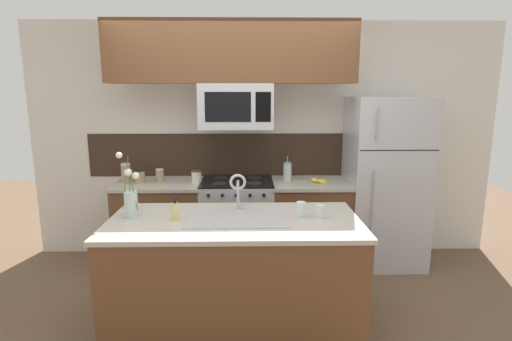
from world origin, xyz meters
TOP-DOWN VIEW (x-y plane):
  - ground_plane at (0.00, 0.00)m, footprint 10.00×10.00m
  - rear_partition at (0.30, 1.28)m, footprint 5.20×0.10m
  - splash_band at (0.00, 1.22)m, footprint 3.34×0.01m
  - back_counter_left at (-0.82, 0.90)m, footprint 0.92×0.65m
  - back_counter_right at (0.78, 0.90)m, footprint 0.83×0.65m
  - stove_range at (0.00, 0.90)m, footprint 0.76×0.64m
  - microwave at (0.00, 0.88)m, footprint 0.74×0.40m
  - upper_cabinet_band at (-0.04, 0.85)m, footprint 2.45×0.34m
  - refrigerator at (1.58, 0.92)m, footprint 0.80×0.74m
  - storage_jar_tall at (-1.17, 0.90)m, footprint 0.10×0.10m
  - storage_jar_medium at (-1.02, 0.90)m, footprint 0.11×0.11m
  - storage_jar_short at (-0.82, 0.93)m, footprint 0.09×0.09m
  - storage_jar_squat at (-0.42, 0.86)m, footprint 0.10×0.10m
  - banana_bunch at (0.87, 0.84)m, footprint 0.19×0.15m
  - french_press at (0.54, 0.96)m, footprint 0.09×0.09m
  - island_counter at (0.01, -0.35)m, footprint 1.90×0.90m
  - kitchen_sink at (0.04, -0.35)m, footprint 0.76×0.44m
  - sink_faucet at (0.04, -0.13)m, footprint 0.14×0.14m
  - dish_soap_bottle at (-0.43, -0.36)m, footprint 0.06×0.05m
  - drinking_glass at (0.53, -0.29)m, footprint 0.07×0.07m
  - spare_glass at (0.67, -0.32)m, footprint 0.07×0.07m
  - flower_vase at (-0.78, -0.28)m, footprint 0.17×0.11m

SIDE VIEW (x-z plane):
  - ground_plane at x=0.00m, z-range 0.00..0.00m
  - island_counter at x=0.01m, z-range 0.00..0.91m
  - back_counter_left at x=-0.82m, z-range 0.00..0.91m
  - back_counter_right at x=0.78m, z-range 0.00..0.91m
  - stove_range at x=0.00m, z-range 0.00..0.93m
  - kitchen_sink at x=0.04m, z-range 0.76..0.92m
  - refrigerator at x=1.58m, z-range 0.00..1.80m
  - banana_bunch at x=0.87m, z-range 0.89..0.97m
  - spare_glass at x=0.67m, z-range 0.91..1.01m
  - drinking_glass at x=0.53m, z-range 0.91..1.03m
  - storage_jar_medium at x=-1.02m, z-range 0.91..1.04m
  - storage_jar_squat at x=-0.42m, z-range 0.91..1.04m
  - dish_soap_bottle at x=-0.43m, z-range 0.90..1.06m
  - storage_jar_short at x=-0.82m, z-range 0.91..1.05m
  - french_press at x=0.54m, z-range 0.88..1.14m
  - storage_jar_tall at x=-1.17m, z-range 0.91..1.12m
  - flower_vase at x=-0.78m, z-range 0.79..1.29m
  - sink_faucet at x=0.04m, z-range 0.95..1.26m
  - splash_band at x=0.00m, z-range 0.91..1.39m
  - rear_partition at x=0.30m, z-range 0.00..2.60m
  - microwave at x=0.00m, z-range 1.48..1.93m
  - upper_cabinet_band at x=-0.04m, z-range 1.93..2.53m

